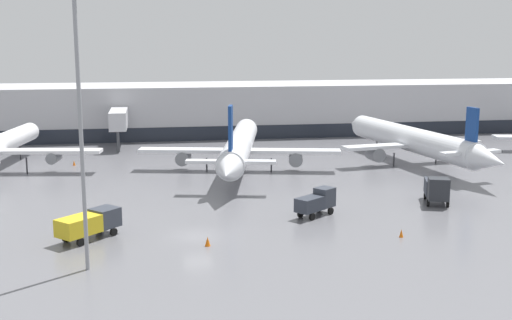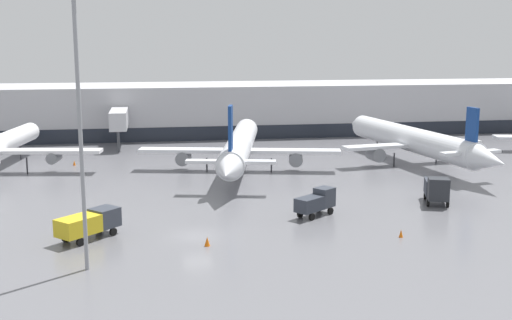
{
  "view_description": "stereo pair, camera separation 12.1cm",
  "coord_description": "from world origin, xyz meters",
  "px_view_note": "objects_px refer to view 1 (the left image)",
  "views": [
    {
      "loc": [
        -3.79,
        -53.87,
        16.85
      ],
      "look_at": [
        8.3,
        18.94,
        3.0
      ],
      "focal_mm": 45.0,
      "sensor_mm": 36.0,
      "label": 1
    },
    {
      "loc": [
        -3.67,
        -53.89,
        16.85
      ],
      "look_at": [
        8.3,
        18.94,
        3.0
      ],
      "focal_mm": 45.0,
      "sensor_mm": 36.0,
      "label": 2
    }
  ],
  "objects_px": {
    "apron_light_mast_1": "(76,44)",
    "traffic_cone_1": "(401,233)",
    "parked_jet_0": "(413,140)",
    "service_truck_1": "(89,223)",
    "traffic_cone_4": "(208,241)",
    "parked_jet_3": "(239,146)",
    "service_truck_3": "(437,188)",
    "service_truck_2": "(316,201)",
    "traffic_cone_3": "(74,163)"
  },
  "relations": [
    {
      "from": "apron_light_mast_1",
      "to": "traffic_cone_1",
      "type": "bearing_deg",
      "value": 8.11
    },
    {
      "from": "traffic_cone_1",
      "to": "apron_light_mast_1",
      "type": "bearing_deg",
      "value": -171.89
    },
    {
      "from": "parked_jet_0",
      "to": "service_truck_1",
      "type": "height_order",
      "value": "parked_jet_0"
    },
    {
      "from": "service_truck_1",
      "to": "traffic_cone_4",
      "type": "height_order",
      "value": "service_truck_1"
    },
    {
      "from": "traffic_cone_1",
      "to": "apron_light_mast_1",
      "type": "height_order",
      "value": "apron_light_mast_1"
    },
    {
      "from": "parked_jet_3",
      "to": "service_truck_3",
      "type": "distance_m",
      "value": 27.13
    },
    {
      "from": "service_truck_1",
      "to": "service_truck_3",
      "type": "distance_m",
      "value": 35.37
    },
    {
      "from": "parked_jet_0",
      "to": "service_truck_2",
      "type": "relative_size",
      "value": 8.13
    },
    {
      "from": "traffic_cone_1",
      "to": "apron_light_mast_1",
      "type": "distance_m",
      "value": 31.0
    },
    {
      "from": "service_truck_2",
      "to": "traffic_cone_1",
      "type": "distance_m",
      "value": 9.7
    },
    {
      "from": "parked_jet_0",
      "to": "service_truck_3",
      "type": "relative_size",
      "value": 7.27
    },
    {
      "from": "service_truck_3",
      "to": "apron_light_mast_1",
      "type": "distance_m",
      "value": 40.02
    },
    {
      "from": "traffic_cone_3",
      "to": "traffic_cone_4",
      "type": "distance_m",
      "value": 40.53
    },
    {
      "from": "parked_jet_0",
      "to": "service_truck_2",
      "type": "xyz_separation_m",
      "value": [
        -19.78,
        -23.57,
        -1.88
      ]
    },
    {
      "from": "traffic_cone_4",
      "to": "service_truck_3",
      "type": "bearing_deg",
      "value": 22.28
    },
    {
      "from": "parked_jet_3",
      "to": "traffic_cone_3",
      "type": "xyz_separation_m",
      "value": [
        -21.76,
        7.26,
        -2.9
      ]
    },
    {
      "from": "traffic_cone_4",
      "to": "traffic_cone_1",
      "type": "bearing_deg",
      "value": -1.12
    },
    {
      "from": "parked_jet_3",
      "to": "apron_light_mast_1",
      "type": "relative_size",
      "value": 1.76
    },
    {
      "from": "parked_jet_0",
      "to": "parked_jet_3",
      "type": "distance_m",
      "value": 24.14
    },
    {
      "from": "service_truck_3",
      "to": "traffic_cone_3",
      "type": "xyz_separation_m",
      "value": [
        -39.76,
        27.5,
        -1.27
      ]
    },
    {
      "from": "parked_jet_3",
      "to": "traffic_cone_1",
      "type": "distance_m",
      "value": 32.46
    },
    {
      "from": "service_truck_2",
      "to": "service_truck_3",
      "type": "relative_size",
      "value": 0.89
    },
    {
      "from": "parked_jet_0",
      "to": "traffic_cone_1",
      "type": "distance_m",
      "value": 34.67
    },
    {
      "from": "service_truck_1",
      "to": "parked_jet_0",
      "type": "bearing_deg",
      "value": -10.69
    },
    {
      "from": "traffic_cone_1",
      "to": "traffic_cone_3",
      "type": "xyz_separation_m",
      "value": [
        -31.65,
        38.04,
        -0.01
      ]
    },
    {
      "from": "parked_jet_3",
      "to": "service_truck_2",
      "type": "xyz_separation_m",
      "value": [
        4.36,
        -22.88,
        -1.8
      ]
    },
    {
      "from": "traffic_cone_1",
      "to": "service_truck_1",
      "type": "bearing_deg",
      "value": 171.67
    },
    {
      "from": "apron_light_mast_1",
      "to": "service_truck_2",
      "type": "bearing_deg",
      "value": 29.41
    },
    {
      "from": "service_truck_3",
      "to": "traffic_cone_1",
      "type": "distance_m",
      "value": 13.37
    },
    {
      "from": "parked_jet_0",
      "to": "service_truck_3",
      "type": "xyz_separation_m",
      "value": [
        -6.13,
        -20.92,
        -1.7
      ]
    },
    {
      "from": "parked_jet_3",
      "to": "traffic_cone_1",
      "type": "relative_size",
      "value": 52.97
    },
    {
      "from": "service_truck_2",
      "to": "service_truck_1",
      "type": "bearing_deg",
      "value": 153.83
    },
    {
      "from": "parked_jet_0",
      "to": "traffic_cone_3",
      "type": "relative_size",
      "value": 53.69
    },
    {
      "from": "service_truck_1",
      "to": "apron_light_mast_1",
      "type": "xyz_separation_m",
      "value": [
        0.48,
        -7.63,
        15.14
      ]
    },
    {
      "from": "service_truck_3",
      "to": "apron_light_mast_1",
      "type": "xyz_separation_m",
      "value": [
        -34.26,
        -14.27,
        14.97
      ]
    },
    {
      "from": "parked_jet_3",
      "to": "apron_light_mast_1",
      "type": "distance_m",
      "value": 40.41
    },
    {
      "from": "parked_jet_0",
      "to": "traffic_cone_4",
      "type": "distance_m",
      "value": 44.08
    },
    {
      "from": "service_truck_2",
      "to": "apron_light_mast_1",
      "type": "bearing_deg",
      "value": 172.52
    },
    {
      "from": "parked_jet_3",
      "to": "service_truck_3",
      "type": "bearing_deg",
      "value": -126.22
    },
    {
      "from": "traffic_cone_3",
      "to": "traffic_cone_4",
      "type": "xyz_separation_m",
      "value": [
        14.84,
        -37.71,
        0.05
      ]
    },
    {
      "from": "service_truck_1",
      "to": "traffic_cone_1",
      "type": "height_order",
      "value": "service_truck_1"
    },
    {
      "from": "traffic_cone_3",
      "to": "apron_light_mast_1",
      "type": "bearing_deg",
      "value": -82.49
    },
    {
      "from": "traffic_cone_1",
      "to": "service_truck_3",
      "type": "bearing_deg",
      "value": 52.42
    },
    {
      "from": "parked_jet_0",
      "to": "apron_light_mast_1",
      "type": "bearing_deg",
      "value": 122.37
    },
    {
      "from": "service_truck_1",
      "to": "apron_light_mast_1",
      "type": "height_order",
      "value": "apron_light_mast_1"
    },
    {
      "from": "service_truck_3",
      "to": "traffic_cone_1",
      "type": "bearing_deg",
      "value": -19.3
    },
    {
      "from": "service_truck_1",
      "to": "service_truck_2",
      "type": "xyz_separation_m",
      "value": [
        21.1,
        4.0,
        -0.01
      ]
    },
    {
      "from": "traffic_cone_3",
      "to": "parked_jet_0",
      "type": "bearing_deg",
      "value": -8.16
    },
    {
      "from": "service_truck_1",
      "to": "traffic_cone_3",
      "type": "distance_m",
      "value": 34.53
    },
    {
      "from": "parked_jet_3",
      "to": "traffic_cone_3",
      "type": "bearing_deg",
      "value": 83.66
    }
  ]
}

